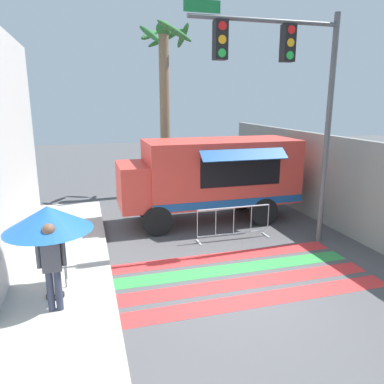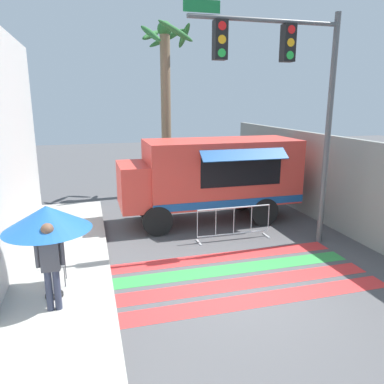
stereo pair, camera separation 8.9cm
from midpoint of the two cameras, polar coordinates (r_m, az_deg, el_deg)
The scene contains 10 objects.
ground_plane at distance 8.58m, azimuth 8.35°, elevation -14.80°, with size 60.00×60.00×0.00m, color #4C4C4F.
concrete_wall_right at distance 12.72m, azimuth 21.46°, elevation 1.09°, with size 0.20×16.00×2.97m.
crosswalk_painted at distance 9.20m, azimuth 6.34°, elevation -12.61°, with size 6.40×2.84×0.01m.
food_truck at distance 12.64m, azimuth 2.19°, elevation 2.75°, with size 5.99×2.57×2.80m.
traffic_signal_pole at distance 10.43m, azimuth 14.23°, elevation 16.12°, with size 4.22×0.29×6.35m.
patio_umbrella at distance 7.83m, azimuth -21.41°, elevation -3.80°, with size 1.70×1.70×1.94m.
folding_chair at distance 8.82m, azimuth -20.37°, elevation -9.52°, with size 0.42×0.42×0.93m.
vendor_person at distance 7.57m, azimuth -20.91°, elevation -9.90°, with size 0.53×0.23×1.75m.
barricade_front at distance 11.26m, azimuth 6.14°, elevation -4.75°, with size 2.29×0.44×1.02m.
palm_tree at distance 16.25m, azimuth -4.32°, elevation 15.62°, with size 2.15×2.34×7.17m.
Camera 1 is at (-3.26, -6.80, 4.10)m, focal length 35.00 mm.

